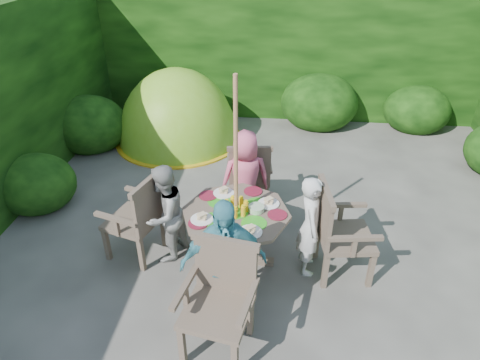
# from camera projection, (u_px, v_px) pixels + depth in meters

# --- Properties ---
(ground) EXTENTS (60.00, 60.00, 0.00)m
(ground) POSITION_uv_depth(u_px,v_px,m) (283.00, 228.00, 5.47)
(ground) COLOR #46443E
(ground) RESTS_ON ground
(hedge_enclosure) EXTENTS (9.00, 9.00, 2.50)m
(hedge_enclosure) POSITION_uv_depth(u_px,v_px,m) (289.00, 98.00, 5.95)
(hedge_enclosure) COLOR black
(hedge_enclosure) RESTS_ON ground
(patio_table) EXTENTS (1.23, 1.23, 0.83)m
(patio_table) POSITION_uv_depth(u_px,v_px,m) (237.00, 220.00, 4.64)
(patio_table) COLOR #493C30
(patio_table) RESTS_ON ground
(parasol_pole) EXTENTS (0.05, 0.05, 2.20)m
(parasol_pole) POSITION_uv_depth(u_px,v_px,m) (236.00, 179.00, 4.37)
(parasol_pole) COLOR #9B693E
(parasol_pole) RESTS_ON ground
(garden_chair_right) EXTENTS (0.64, 0.70, 1.05)m
(garden_chair_right) POSITION_uv_depth(u_px,v_px,m) (338.00, 231.00, 4.51)
(garden_chair_right) COLOR #493C30
(garden_chair_right) RESTS_ON ground
(garden_chair_left) EXTENTS (0.68, 0.73, 1.01)m
(garden_chair_left) POSITION_uv_depth(u_px,v_px,m) (139.00, 217.00, 4.77)
(garden_chair_left) COLOR #493C30
(garden_chair_left) RESTS_ON ground
(garden_chair_back) EXTENTS (0.63, 0.58, 0.96)m
(garden_chair_back) POSITION_uv_depth(u_px,v_px,m) (249.00, 175.00, 5.60)
(garden_chair_back) COLOR #493C30
(garden_chair_back) RESTS_ON ground
(garden_chair_front) EXTENTS (0.71, 0.66, 1.03)m
(garden_chair_front) POSITION_uv_depth(u_px,v_px,m) (220.00, 297.00, 3.73)
(garden_chair_front) COLOR #493C30
(garden_chair_front) RESTS_ON ground
(child_right) EXTENTS (0.30, 0.44, 1.18)m
(child_right) POSITION_uv_depth(u_px,v_px,m) (311.00, 226.00, 4.54)
(child_right) COLOR silver
(child_right) RESTS_ON ground
(child_left) EXTENTS (0.61, 0.69, 1.17)m
(child_left) POSITION_uv_depth(u_px,v_px,m) (165.00, 214.00, 4.73)
(child_left) COLOR #979792
(child_left) RESTS_ON ground
(child_back) EXTENTS (0.71, 0.56, 1.26)m
(child_back) POSITION_uv_depth(u_px,v_px,m) (245.00, 179.00, 5.29)
(child_back) COLOR #D35774
(child_back) RESTS_ON ground
(child_front) EXTENTS (0.86, 0.54, 1.37)m
(child_front) POSITION_uv_depth(u_px,v_px,m) (224.00, 263.00, 3.91)
(child_front) COLOR teal
(child_front) RESTS_ON ground
(dome_tent) EXTENTS (2.43, 2.43, 2.54)m
(dome_tent) POSITION_uv_depth(u_px,v_px,m) (179.00, 139.00, 7.66)
(dome_tent) COLOR #7AB422
(dome_tent) RESTS_ON ground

